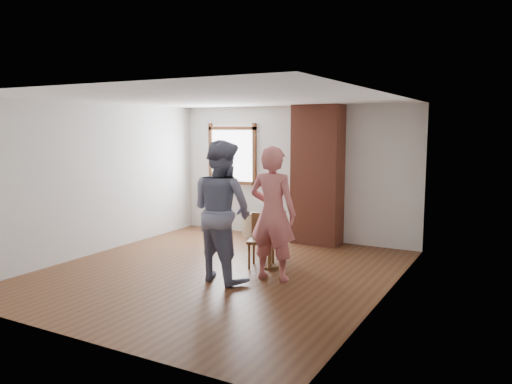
# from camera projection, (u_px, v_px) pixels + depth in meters

# --- Properties ---
(ground) EXTENTS (5.50, 5.50, 0.00)m
(ground) POSITION_uv_depth(u_px,v_px,m) (219.00, 272.00, 7.60)
(ground) COLOR brown
(ground) RESTS_ON ground
(room_shell) EXTENTS (5.04, 5.52, 2.62)m
(room_shell) POSITION_uv_depth(u_px,v_px,m) (235.00, 151.00, 7.92)
(room_shell) COLOR silver
(room_shell) RESTS_ON ground
(brick_chimney) EXTENTS (0.90, 0.50, 2.60)m
(brick_chimney) POSITION_uv_depth(u_px,v_px,m) (318.00, 175.00, 9.32)
(brick_chimney) COLOR brown
(brick_chimney) RESTS_ON ground
(stoneware_crock) EXTENTS (0.47, 0.47, 0.48)m
(stoneware_crock) POSITION_uv_depth(u_px,v_px,m) (252.00, 225.00, 10.01)
(stoneware_crock) COLOR tan
(stoneware_crock) RESTS_ON ground
(dark_pot) EXTENTS (0.18, 0.18, 0.17)m
(dark_pot) POSITION_uv_depth(u_px,v_px,m) (257.00, 233.00, 9.97)
(dark_pot) COLOR black
(dark_pot) RESTS_ON ground
(dining_chair_left) EXTENTS (0.50, 0.50, 0.81)m
(dining_chair_left) POSITION_uv_depth(u_px,v_px,m) (274.00, 233.00, 8.19)
(dining_chair_left) COLOR brown
(dining_chair_left) RESTS_ON ground
(dining_chair_right) EXTENTS (0.48, 0.48, 0.83)m
(dining_chair_right) POSITION_uv_depth(u_px,v_px,m) (262.00, 237.00, 7.86)
(dining_chair_right) COLOR brown
(dining_chair_right) RESTS_ON ground
(side_table) EXTENTS (0.40, 0.40, 0.60)m
(side_table) POSITION_uv_depth(u_px,v_px,m) (270.00, 242.00, 7.78)
(side_table) COLOR brown
(side_table) RESTS_ON ground
(cake_plate) EXTENTS (0.18, 0.18, 0.01)m
(cake_plate) POSITION_uv_depth(u_px,v_px,m) (270.00, 230.00, 7.75)
(cake_plate) COLOR white
(cake_plate) RESTS_ON side_table
(cake_slice) EXTENTS (0.08, 0.07, 0.06)m
(cake_slice) POSITION_uv_depth(u_px,v_px,m) (270.00, 228.00, 7.74)
(cake_slice) COLOR white
(cake_slice) RESTS_ON cake_plate
(man) EXTENTS (1.15, 0.99, 2.01)m
(man) POSITION_uv_depth(u_px,v_px,m) (222.00, 211.00, 7.09)
(man) COLOR #141737
(man) RESTS_ON ground
(person_pink) EXTENTS (0.72, 0.48, 1.93)m
(person_pink) POSITION_uv_depth(u_px,v_px,m) (273.00, 214.00, 7.10)
(person_pink) COLOR #CE6A67
(person_pink) RESTS_ON ground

